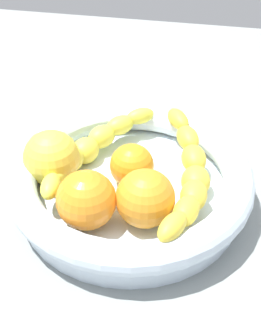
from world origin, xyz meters
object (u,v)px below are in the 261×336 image
object	(u,v)px
fruit_bowl	(130,182)
banana_draped_right	(189,174)
orange_front	(130,165)
orange_mid_left	(86,200)
apple_yellow	(51,158)
banana_draped_left	(90,148)
orange_mid_right	(145,198)

from	to	relation	value
fruit_bowl	banana_draped_right	world-z (taller)	banana_draped_right
banana_draped_right	orange_front	world-z (taller)	orange_front
orange_mid_left	apple_yellow	distance (cm)	8.91
banana_draped_left	orange_front	distance (cm)	6.46
fruit_bowl	orange_mid_left	distance (cm)	8.25
orange_mid_right	apple_yellow	xyz separation A→B (cm)	(12.50, -4.87, 0.13)
orange_mid_left	orange_front	bearing A→B (deg)	-113.21
orange_mid_right	apple_yellow	bearing A→B (deg)	-21.29
orange_front	banana_draped_right	bearing A→B (deg)	176.88
fruit_bowl	orange_mid_right	xyz separation A→B (cm)	(-2.72, 5.38, 2.63)
banana_draped_left	orange_front	world-z (taller)	orange_front
banana_draped_left	banana_draped_right	distance (cm)	13.52
banana_draped_right	banana_draped_left	bearing A→B (deg)	-13.79
orange_mid_left	orange_mid_right	size ratio (longest dim) A/B	1.01
orange_front	orange_mid_right	xyz separation A→B (cm)	(-2.99, 6.22, 0.63)
banana_draped_left	orange_mid_left	world-z (taller)	orange_mid_left
banana_draped_right	orange_mid_left	size ratio (longest dim) A/B	3.70
banana_draped_left	orange_mid_left	bearing A→B (deg)	103.11
fruit_bowl	orange_mid_left	xyz separation A→B (cm)	(3.60, 6.93, 2.65)
fruit_bowl	banana_draped_left	world-z (taller)	banana_draped_left
orange_mid_left	orange_mid_right	xyz separation A→B (cm)	(-6.33, -1.55, -0.03)
banana_draped_left	apple_yellow	bearing A→B (deg)	48.39
banana_draped_right	orange_mid_left	world-z (taller)	orange_mid_left
banana_draped_right	fruit_bowl	bearing A→B (deg)	3.59
orange_front	orange_mid_right	size ratio (longest dim) A/B	0.81
banana_draped_left	apple_yellow	distance (cm)	5.68
orange_mid_right	orange_mid_left	bearing A→B (deg)	13.79
fruit_bowl	banana_draped_left	xyz separation A→B (cm)	(6.07, -3.66, 1.70)
banana_draped_right	orange_mid_right	xyz separation A→B (cm)	(4.33, 5.82, 0.54)
banana_draped_right	orange_mid_right	bearing A→B (deg)	53.38
orange_front	orange_mid_right	world-z (taller)	orange_mid_right
orange_mid_left	fruit_bowl	bearing A→B (deg)	-117.47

